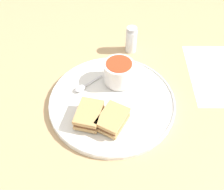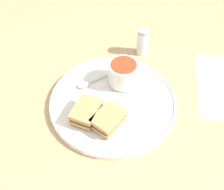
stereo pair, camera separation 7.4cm
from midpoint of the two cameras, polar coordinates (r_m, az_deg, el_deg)
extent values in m
plane|color=tan|center=(0.77, -2.75, -1.92)|extent=(2.40, 2.40, 0.00)
cylinder|color=white|center=(0.77, -2.77, -1.63)|extent=(0.37, 0.37, 0.01)
torus|color=white|center=(0.76, -2.79, -1.26)|extent=(0.37, 0.37, 0.01)
cylinder|color=white|center=(0.81, -1.17, 3.25)|extent=(0.05, 0.05, 0.01)
cylinder|color=white|center=(0.78, -1.20, 4.82)|extent=(0.09, 0.09, 0.07)
cylinder|color=red|center=(0.76, -1.24, 6.58)|extent=(0.08, 0.08, 0.01)
cube|color=silver|center=(0.81, -6.84, 2.85)|extent=(0.06, 0.04, 0.00)
ellipsoid|color=silver|center=(0.79, -9.66, 1.27)|extent=(0.04, 0.04, 0.01)
cube|color=tan|center=(0.72, -7.93, -5.01)|extent=(0.09, 0.10, 0.01)
cube|color=brown|center=(0.71, -8.03, -4.48)|extent=(0.08, 0.10, 0.01)
cube|color=tan|center=(0.70, -8.13, -3.94)|extent=(0.09, 0.10, 0.01)
cube|color=tan|center=(0.70, -2.92, -6.04)|extent=(0.10, 0.11, 0.01)
cube|color=brown|center=(0.69, -2.95, -5.51)|extent=(0.10, 0.10, 0.01)
cube|color=tan|center=(0.68, -2.99, -4.97)|extent=(0.10, 0.11, 0.01)
cylinder|color=silver|center=(0.91, 1.83, 11.59)|extent=(0.04, 0.04, 0.08)
cylinder|color=#B7B7BC|center=(0.88, 1.91, 13.99)|extent=(0.04, 0.04, 0.01)
cube|color=white|center=(0.91, 20.96, 4.17)|extent=(0.26, 0.31, 0.00)
camera|label=1|loc=(0.04, -92.87, -3.38)|focal=42.00mm
camera|label=2|loc=(0.04, 87.13, 3.38)|focal=42.00mm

